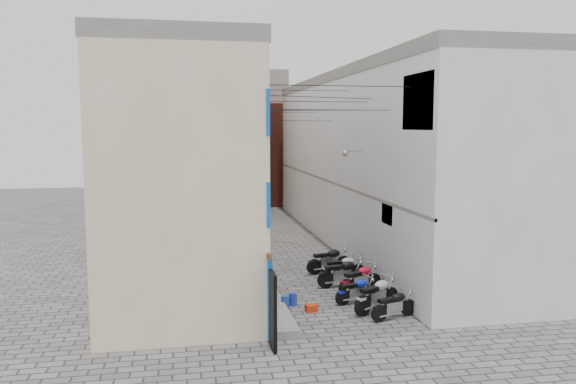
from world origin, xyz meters
TOP-DOWN VIEW (x-y plane):
  - ground at (0.00, 0.00)m, footprint 90.00×90.00m
  - plinth at (-2.05, 13.00)m, footprint 0.90×26.00m
  - building_left at (-4.98, 12.95)m, footprint 5.10×27.00m
  - building_right at (5.00, 13.00)m, footprint 5.94×26.00m
  - building_far_brick_left at (-2.00, 28.00)m, footprint 6.00×6.00m
  - building_far_brick_right at (3.00, 30.00)m, footprint 5.00×6.00m
  - building_far_concrete at (0.00, 34.00)m, footprint 8.00×5.00m
  - far_shopfront at (0.00, 25.20)m, footprint 2.00×0.30m
  - overhead_wires at (0.00, 7.64)m, footprint 5.80×13.02m
  - motorcycle_a at (1.73, 1.15)m, footprint 1.85×1.09m
  - motorcycle_b at (1.45, 1.99)m, footprint 2.19×1.71m
  - motorcycle_c at (1.05, 2.97)m, footprint 1.82×1.02m
  - motorcycle_d at (1.53, 4.09)m, footprint 2.12×1.49m
  - motorcycle_e at (1.12, 5.03)m, footprint 2.16×0.97m
  - motorcycle_f at (1.40, 5.94)m, footprint 1.98×0.76m
  - motorcycle_g at (1.14, 7.17)m, footprint 2.19×1.16m
  - person_a at (-2.13, 2.57)m, footprint 0.51×0.61m
  - person_b at (-2.35, 4.41)m, footprint 0.71×0.89m
  - water_jug_near at (-1.55, 2.84)m, footprint 0.34×0.34m
  - water_jug_far at (-1.23, 3.09)m, footprint 0.33×0.33m
  - red_crate at (-0.75, 2.35)m, footprint 0.40×0.32m

SIDE VIEW (x-z plane):
  - ground at x=0.00m, z-range 0.00..0.00m
  - red_crate at x=-0.75m, z-range 0.00..0.24m
  - plinth at x=-2.05m, z-range 0.00..0.25m
  - water_jug_near at x=-1.55m, z-range 0.00..0.45m
  - water_jug_far at x=-1.23m, z-range 0.00..0.45m
  - motorcycle_c at x=1.05m, z-range 0.00..1.01m
  - motorcycle_a at x=1.73m, z-range 0.00..1.02m
  - motorcycle_f at x=1.40m, z-range 0.00..1.12m
  - motorcycle_d at x=1.53m, z-range 0.00..1.18m
  - motorcycle_e at x=1.12m, z-range 0.00..1.20m
  - motorcycle_g at x=1.14m, z-range 0.00..1.21m
  - motorcycle_b at x=1.45m, z-range 0.00..1.25m
  - person_a at x=-2.13m, z-range 0.25..1.67m
  - person_b at x=-2.35m, z-range 0.25..2.02m
  - far_shopfront at x=0.00m, z-range 0.00..2.40m
  - building_far_brick_right at x=3.00m, z-range 0.00..8.00m
  - building_left at x=-4.98m, z-range 0.00..9.00m
  - building_right at x=5.00m, z-range 0.01..9.01m
  - building_far_brick_left at x=-2.00m, z-range 0.00..10.00m
  - building_far_concrete at x=0.00m, z-range 0.00..11.00m
  - overhead_wires at x=0.00m, z-range 6.46..7.79m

